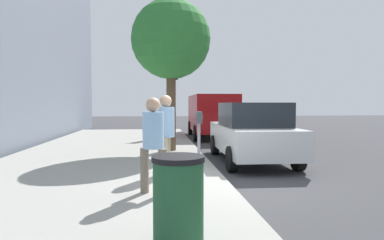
# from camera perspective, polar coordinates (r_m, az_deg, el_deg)

# --- Properties ---
(ground_plane) EXTENTS (80.00, 80.00, 0.00)m
(ground_plane) POSITION_cam_1_polar(r_m,az_deg,el_deg) (7.02, 6.11, -11.48)
(ground_plane) COLOR #38383A
(ground_plane) RESTS_ON ground
(sidewalk_slab) EXTENTS (28.00, 6.00, 0.15)m
(sidewalk_slab) POSITION_cam_1_polar(r_m,az_deg,el_deg) (7.02, -19.06, -10.99)
(sidewalk_slab) COLOR gray
(sidewalk_slab) RESTS_ON ground_plane
(parking_meter) EXTENTS (0.36, 0.12, 1.41)m
(parking_meter) POSITION_cam_1_polar(r_m,az_deg,el_deg) (7.38, 1.22, -1.58)
(parking_meter) COLOR gray
(parking_meter) RESTS_ON sidewalk_slab
(pedestrian_at_meter) EXTENTS (0.53, 0.39, 1.78)m
(pedestrian_at_meter) POSITION_cam_1_polar(r_m,az_deg,el_deg) (7.29, -4.59, -1.37)
(pedestrian_at_meter) COLOR tan
(pedestrian_at_meter) RESTS_ON sidewalk_slab
(pedestrian_bystander) EXTENTS (0.37, 0.47, 1.69)m
(pedestrian_bystander) POSITION_cam_1_polar(r_m,az_deg,el_deg) (5.75, -6.79, -3.15)
(pedestrian_bystander) COLOR #726656
(pedestrian_bystander) RESTS_ON sidewalk_slab
(parked_sedan_near) EXTENTS (4.45, 2.06, 1.77)m
(parked_sedan_near) POSITION_cam_1_polar(r_m,az_deg,el_deg) (9.88, 10.34, -2.09)
(parked_sedan_near) COLOR silver
(parked_sedan_near) RESTS_ON ground_plane
(parked_van_far) EXTENTS (5.25, 2.22, 2.18)m
(parked_van_far) POSITION_cam_1_polar(r_m,az_deg,el_deg) (16.93, 3.37, 1.19)
(parked_van_far) COLOR maroon
(parked_van_far) RESTS_ON ground_plane
(street_tree) EXTENTS (2.68, 2.68, 5.10)m
(street_tree) POSITION_cam_1_polar(r_m,az_deg,el_deg) (11.34, -3.70, 13.72)
(street_tree) COLOR brown
(street_tree) RESTS_ON sidewalk_slab
(traffic_signal) EXTENTS (0.24, 0.44, 3.60)m
(traffic_signal) POSITION_cam_1_polar(r_m,az_deg,el_deg) (16.07, -3.21, 5.81)
(traffic_signal) COLOR black
(traffic_signal) RESTS_ON sidewalk_slab
(trash_bin) EXTENTS (0.59, 0.59, 1.01)m
(trash_bin) POSITION_cam_1_polar(r_m,az_deg,el_deg) (3.72, -2.40, -13.96)
(trash_bin) COLOR #1E4C2D
(trash_bin) RESTS_ON sidewalk_slab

